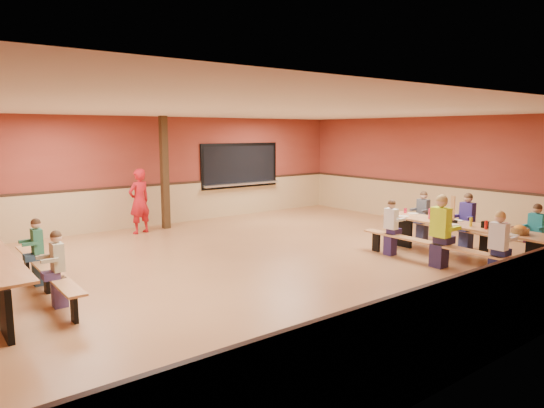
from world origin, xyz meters
TOP-DOWN VIEW (x-y plane):
  - ground at (0.00, 0.00)m, footprint 12.00×12.00m
  - room_envelope at (0.00, 0.00)m, footprint 12.04×10.04m
  - kitchen_pass_through at (2.60, 4.96)m, footprint 2.78×0.28m
  - structural_post at (-0.20, 4.40)m, footprint 0.18×0.18m
  - cafeteria_table_main at (3.13, -2.33)m, footprint 1.91×3.70m
  - seated_child_white_left at (2.30, -3.48)m, footprint 0.38×0.31m
  - seated_adult_yellow at (2.30, -2.34)m, footprint 0.45×0.37m
  - seated_child_grey_left at (2.30, -1.16)m, footprint 0.35×0.28m
  - seated_child_teal_right at (3.95, -3.36)m, footprint 0.36×0.29m
  - seated_child_navy_right at (3.95, -1.91)m, footprint 0.39×0.32m
  - seated_child_char_right at (3.95, -0.78)m, footprint 0.36×0.29m
  - seated_child_green_sec at (-4.07, 1.15)m, footprint 0.33×0.27m
  - seated_child_tan_sec at (-4.07, -0.16)m, footprint 0.34×0.27m
  - standing_woman at (-1.02, 4.19)m, footprint 0.69×0.54m
  - punch_pitcher at (3.14, -1.58)m, footprint 0.16×0.16m
  - chip_bowl at (3.07, -3.47)m, footprint 0.32×0.32m
  - napkin_dispenser at (3.11, -2.80)m, footprint 0.10×0.14m
  - condiment_mustard at (3.04, -2.53)m, footprint 0.06×0.06m
  - condiment_ketchup at (3.00, -2.86)m, footprint 0.06×0.06m
  - table_paddle at (3.07, -2.10)m, footprint 0.16×0.16m
  - place_settings at (3.13, -2.33)m, footprint 0.65×3.30m

SIDE VIEW (x-z plane):
  - ground at x=0.00m, z-range 0.00..0.00m
  - cafeteria_table_main at x=3.13m, z-range 0.16..0.90m
  - seated_child_green_sec at x=-4.07m, z-range 0.00..1.13m
  - seated_child_tan_sec at x=-4.07m, z-range 0.00..1.14m
  - seated_child_grey_left at x=2.30m, z-range 0.00..1.16m
  - seated_child_char_right at x=3.95m, z-range 0.00..1.18m
  - seated_child_teal_right at x=3.95m, z-range 0.00..1.19m
  - seated_child_white_left at x=2.30m, z-range 0.00..1.22m
  - seated_child_navy_right at x=3.95m, z-range 0.00..1.25m
  - seated_adult_yellow at x=2.30m, z-range 0.00..1.38m
  - room_envelope at x=0.00m, z-range -0.82..2.20m
  - place_settings at x=3.13m, z-range 0.74..0.85m
  - napkin_dispenser at x=3.11m, z-range 0.74..0.87m
  - chip_bowl at x=3.07m, z-range 0.74..0.89m
  - condiment_mustard at x=3.04m, z-range 0.74..0.91m
  - condiment_ketchup at x=3.00m, z-range 0.74..0.91m
  - standing_woman at x=-1.02m, z-range 0.00..1.66m
  - punch_pitcher at x=3.14m, z-range 0.74..0.96m
  - table_paddle at x=3.07m, z-range 0.60..1.16m
  - kitchen_pass_through at x=2.60m, z-range 0.80..2.18m
  - structural_post at x=-0.20m, z-range 0.00..3.00m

